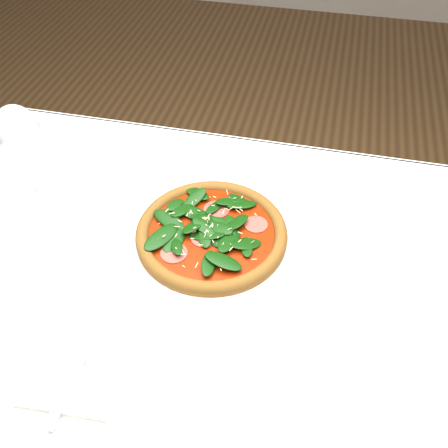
% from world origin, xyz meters
% --- Properties ---
extents(ground, '(6.00, 6.00, 0.00)m').
position_xyz_m(ground, '(0.00, 0.00, 0.00)').
color(ground, brown).
rests_on(ground, ground).
extents(dining_table, '(1.21, 0.81, 0.75)m').
position_xyz_m(dining_table, '(0.00, 0.00, 0.65)').
color(dining_table, silver).
rests_on(dining_table, ground).
extents(plate, '(0.31, 0.31, 0.01)m').
position_xyz_m(plate, '(-0.02, 0.08, 0.76)').
color(plate, silver).
rests_on(plate, dining_table).
extents(pizza, '(0.35, 0.35, 0.03)m').
position_xyz_m(pizza, '(-0.02, 0.08, 0.77)').
color(pizza, olive).
rests_on(pizza, plate).
extents(wine_glass, '(0.08, 0.08, 0.20)m').
position_xyz_m(wine_glass, '(-0.39, 0.13, 0.89)').
color(wine_glass, silver).
rests_on(wine_glass, dining_table).
extents(napkin, '(0.14, 0.07, 0.01)m').
position_xyz_m(napkin, '(-0.15, -0.24, 0.76)').
color(napkin, silver).
rests_on(napkin, dining_table).
extents(fork, '(0.02, 0.15, 0.00)m').
position_xyz_m(fork, '(-0.15, -0.22, 0.76)').
color(fork, '#BCBCC1').
rests_on(fork, napkin).
extents(saucer_far, '(0.14, 0.14, 0.01)m').
position_xyz_m(saucer_far, '(0.35, 0.26, 0.76)').
color(saucer_far, silver).
rests_on(saucer_far, dining_table).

